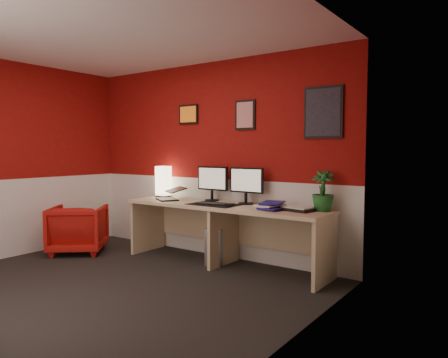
{
  "coord_description": "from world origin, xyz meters",
  "views": [
    {
      "loc": [
        3.33,
        -2.63,
        1.38
      ],
      "look_at": [
        0.6,
        1.21,
        1.05
      ],
      "focal_mm": 33.83,
      "sensor_mm": 36.0,
      "label": 1
    }
  ],
  "objects_px": {
    "laptop": "(167,191)",
    "monitor_left": "(212,178)",
    "monitor_right": "(246,180)",
    "zen_tray": "(298,209)",
    "desk": "(224,235)",
    "pc_tower": "(219,244)",
    "shoji_lamp": "(163,182)",
    "potted_plant": "(323,191)",
    "armchair": "(78,229)"
  },
  "relations": [
    {
      "from": "armchair",
      "to": "laptop",
      "type": "bearing_deg",
      "value": 167.5
    },
    {
      "from": "laptop",
      "to": "pc_tower",
      "type": "height_order",
      "value": "laptop"
    },
    {
      "from": "potted_plant",
      "to": "armchair",
      "type": "xyz_separation_m",
      "value": [
        -3.11,
        -0.8,
        -0.63
      ]
    },
    {
      "from": "desk",
      "to": "potted_plant",
      "type": "xyz_separation_m",
      "value": [
        1.16,
        0.18,
        0.58
      ]
    },
    {
      "from": "pc_tower",
      "to": "monitor_left",
      "type": "bearing_deg",
      "value": 132.82
    },
    {
      "from": "monitor_left",
      "to": "potted_plant",
      "type": "bearing_deg",
      "value": -0.95
    },
    {
      "from": "monitor_left",
      "to": "monitor_right",
      "type": "relative_size",
      "value": 1.0
    },
    {
      "from": "desk",
      "to": "armchair",
      "type": "height_order",
      "value": "desk"
    },
    {
      "from": "zen_tray",
      "to": "pc_tower",
      "type": "bearing_deg",
      "value": 179.2
    },
    {
      "from": "desk",
      "to": "potted_plant",
      "type": "bearing_deg",
      "value": 8.82
    },
    {
      "from": "pc_tower",
      "to": "monitor_right",
      "type": "bearing_deg",
      "value": 6.8
    },
    {
      "from": "monitor_right",
      "to": "pc_tower",
      "type": "height_order",
      "value": "monitor_right"
    },
    {
      "from": "laptop",
      "to": "monitor_left",
      "type": "bearing_deg",
      "value": 59.52
    },
    {
      "from": "desk",
      "to": "pc_tower",
      "type": "height_order",
      "value": "desk"
    },
    {
      "from": "desk",
      "to": "shoji_lamp",
      "type": "distance_m",
      "value": 1.3
    },
    {
      "from": "desk",
      "to": "laptop",
      "type": "relative_size",
      "value": 7.88
    },
    {
      "from": "monitor_left",
      "to": "pc_tower",
      "type": "distance_m",
      "value": 0.84
    },
    {
      "from": "monitor_right",
      "to": "zen_tray",
      "type": "xyz_separation_m",
      "value": [
        0.74,
        -0.13,
        -0.28
      ]
    },
    {
      "from": "zen_tray",
      "to": "potted_plant",
      "type": "relative_size",
      "value": 0.82
    },
    {
      "from": "monitor_right",
      "to": "armchair",
      "type": "height_order",
      "value": "monitor_right"
    },
    {
      "from": "laptop",
      "to": "monitor_right",
      "type": "xyz_separation_m",
      "value": [
        1.05,
        0.24,
        0.18
      ]
    },
    {
      "from": "monitor_left",
      "to": "pc_tower",
      "type": "xyz_separation_m",
      "value": [
        0.22,
        -0.14,
        -0.8
      ]
    },
    {
      "from": "monitor_left",
      "to": "armchair",
      "type": "distance_m",
      "value": 1.95
    },
    {
      "from": "armchair",
      "to": "potted_plant",
      "type": "bearing_deg",
      "value": 154.86
    },
    {
      "from": "desk",
      "to": "armchair",
      "type": "relative_size",
      "value": 3.73
    },
    {
      "from": "shoji_lamp",
      "to": "zen_tray",
      "type": "distance_m",
      "value": 2.1
    },
    {
      "from": "monitor_right",
      "to": "zen_tray",
      "type": "height_order",
      "value": "monitor_right"
    },
    {
      "from": "desk",
      "to": "monitor_right",
      "type": "bearing_deg",
      "value": 42.7
    },
    {
      "from": "shoji_lamp",
      "to": "monitor_right",
      "type": "distance_m",
      "value": 1.35
    },
    {
      "from": "shoji_lamp",
      "to": "laptop",
      "type": "xyz_separation_m",
      "value": [
        0.3,
        -0.25,
        -0.09
      ]
    },
    {
      "from": "potted_plant",
      "to": "pc_tower",
      "type": "xyz_separation_m",
      "value": [
        -1.27,
        -0.12,
        -0.72
      ]
    },
    {
      "from": "armchair",
      "to": "pc_tower",
      "type": "bearing_deg",
      "value": 160.8
    },
    {
      "from": "monitor_right",
      "to": "potted_plant",
      "type": "distance_m",
      "value": 0.97
    },
    {
      "from": "potted_plant",
      "to": "armchair",
      "type": "distance_m",
      "value": 3.27
    },
    {
      "from": "zen_tray",
      "to": "pc_tower",
      "type": "xyz_separation_m",
      "value": [
        -1.04,
        0.01,
        -0.52
      ]
    },
    {
      "from": "monitor_right",
      "to": "potted_plant",
      "type": "bearing_deg",
      "value": -0.08
    },
    {
      "from": "desk",
      "to": "laptop",
      "type": "bearing_deg",
      "value": -176.0
    },
    {
      "from": "shoji_lamp",
      "to": "pc_tower",
      "type": "distance_m",
      "value": 1.27
    },
    {
      "from": "shoji_lamp",
      "to": "desk",
      "type": "bearing_deg",
      "value": -9.22
    },
    {
      "from": "desk",
      "to": "monitor_right",
      "type": "height_order",
      "value": "monitor_right"
    },
    {
      "from": "zen_tray",
      "to": "armchair",
      "type": "bearing_deg",
      "value": -166.92
    },
    {
      "from": "desk",
      "to": "monitor_right",
      "type": "distance_m",
      "value": 0.71
    },
    {
      "from": "desk",
      "to": "monitor_left",
      "type": "distance_m",
      "value": 0.76
    },
    {
      "from": "laptop",
      "to": "potted_plant",
      "type": "relative_size",
      "value": 0.77
    },
    {
      "from": "monitor_left",
      "to": "shoji_lamp",
      "type": "bearing_deg",
      "value": -178.79
    },
    {
      "from": "monitor_left",
      "to": "zen_tray",
      "type": "bearing_deg",
      "value": -7.04
    },
    {
      "from": "monitor_right",
      "to": "zen_tray",
      "type": "relative_size",
      "value": 1.66
    },
    {
      "from": "potted_plant",
      "to": "monitor_left",
      "type": "bearing_deg",
      "value": 179.05
    },
    {
      "from": "shoji_lamp",
      "to": "armchair",
      "type": "xyz_separation_m",
      "value": [
        -0.8,
        -0.81,
        -0.61
      ]
    },
    {
      "from": "pc_tower",
      "to": "armchair",
      "type": "height_order",
      "value": "armchair"
    }
  ]
}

